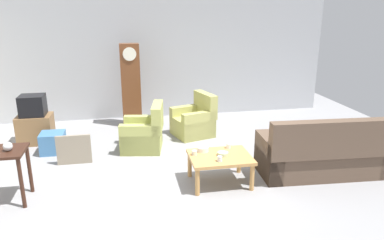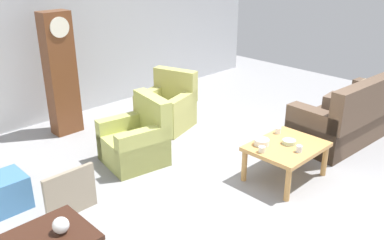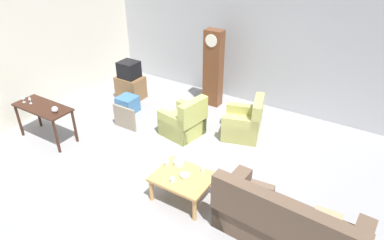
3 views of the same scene
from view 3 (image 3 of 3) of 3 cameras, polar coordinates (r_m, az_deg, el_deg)
ground_plane at (r=6.55m, az=-2.46°, el=-9.05°), size 10.40×10.40×0.00m
garage_door_wall at (r=8.66m, az=11.09°, el=12.65°), size 8.40×0.16×3.20m
pegboard_wall_left at (r=8.86m, az=-24.57°, el=9.79°), size 0.12×6.40×2.88m
couch_floral at (r=5.34m, az=15.36°, el=-16.48°), size 2.15×1.00×1.04m
armchair_olive_near at (r=7.53m, az=-1.36°, el=-0.40°), size 0.91×0.88×0.92m
armchair_olive_far at (r=7.56m, az=8.54°, el=-0.60°), size 0.98×0.96×0.92m
coffee_table_wood at (r=5.82m, az=-1.49°, el=-9.77°), size 0.96×0.76×0.47m
console_table_dark at (r=7.85m, az=-23.34°, el=1.35°), size 1.30×0.56×0.79m
grandfather_clock at (r=8.57m, az=3.54°, el=8.50°), size 0.44×0.30×1.93m
tv_stand_cabinet at (r=9.28m, az=-10.09°, el=5.32°), size 0.68×0.52×0.59m
tv_crt at (r=9.09m, az=-10.38°, el=8.20°), size 0.48×0.44×0.42m
framed_picture_leaning at (r=7.92m, az=-11.08°, el=0.37°), size 0.60×0.05×0.54m
storage_box_blue at (r=8.64m, az=-10.58°, el=2.58°), size 0.45×0.44×0.40m
glass_dome_cloche at (r=7.43m, az=-21.74°, el=1.64°), size 0.13×0.13×0.13m
cup_white_porcelain at (r=5.85m, az=1.81°, el=-8.16°), size 0.08×0.08×0.08m
cup_blue_rimmed at (r=5.65m, az=-3.26°, el=-9.87°), size 0.07×0.07×0.08m
cup_cream_tall at (r=6.00m, az=-4.17°, el=-7.17°), size 0.09×0.09×0.07m
bowl_white_stacked at (r=6.00m, az=-2.19°, el=-7.06°), size 0.19×0.19×0.08m
bowl_shallow_green at (r=5.74m, az=-1.15°, el=-9.19°), size 0.17×0.17×0.05m
wine_glass_tall at (r=8.08m, az=-26.15°, el=3.30°), size 0.07×0.07×0.16m
wine_glass_mid at (r=7.96m, az=-25.26°, el=3.20°), size 0.06×0.06×0.18m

